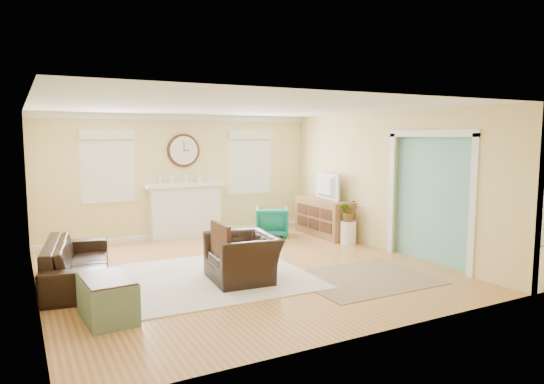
{
  "coord_description": "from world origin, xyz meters",
  "views": [
    {
      "loc": [
        -4.68,
        -6.97,
        2.16
      ],
      "look_at": [
        -0.8,
        0.3,
        1.2
      ],
      "focal_mm": 32.0,
      "sensor_mm": 36.0,
      "label": 1
    }
  ],
  "objects_px": {
    "sofa": "(77,262)",
    "dining_table": "(435,221)",
    "green_chair": "(272,222)",
    "credenza": "(324,217)",
    "eames_chair": "(243,258)"
  },
  "relations": [
    {
      "from": "sofa",
      "to": "dining_table",
      "type": "xyz_separation_m",
      "value": [
        7.11,
        -0.12,
        0.03
      ]
    },
    {
      "from": "green_chair",
      "to": "credenza",
      "type": "xyz_separation_m",
      "value": [
        1.03,
        -0.46,
        0.08
      ]
    },
    {
      "from": "eames_chair",
      "to": "dining_table",
      "type": "height_order",
      "value": "same"
    },
    {
      "from": "green_chair",
      "to": "dining_table",
      "type": "height_order",
      "value": "dining_table"
    },
    {
      "from": "green_chair",
      "to": "dining_table",
      "type": "bearing_deg",
      "value": 176.35
    },
    {
      "from": "sofa",
      "to": "credenza",
      "type": "xyz_separation_m",
      "value": [
        5.12,
        1.14,
        0.08
      ]
    },
    {
      "from": "credenza",
      "to": "dining_table",
      "type": "relative_size",
      "value": 0.79
    },
    {
      "from": "green_chair",
      "to": "dining_table",
      "type": "distance_m",
      "value": 3.48
    },
    {
      "from": "credenza",
      "to": "dining_table",
      "type": "bearing_deg",
      "value": -32.46
    },
    {
      "from": "sofa",
      "to": "eames_chair",
      "type": "relative_size",
      "value": 2.06
    },
    {
      "from": "eames_chair",
      "to": "dining_table",
      "type": "distance_m",
      "value": 4.99
    },
    {
      "from": "sofa",
      "to": "green_chair",
      "type": "height_order",
      "value": "sofa"
    },
    {
      "from": "eames_chair",
      "to": "dining_table",
      "type": "xyz_separation_m",
      "value": [
        4.91,
        0.89,
        0.0
      ]
    },
    {
      "from": "eames_chair",
      "to": "dining_table",
      "type": "relative_size",
      "value": 0.54
    },
    {
      "from": "sofa",
      "to": "credenza",
      "type": "distance_m",
      "value": 5.25
    }
  ]
}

